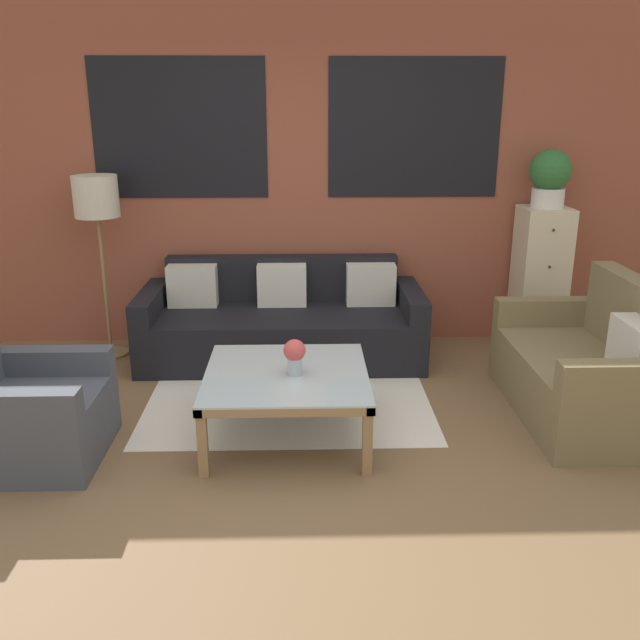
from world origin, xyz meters
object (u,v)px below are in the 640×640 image
(armchair_corner, at_px, (26,413))
(couch_dark, at_px, (282,324))
(settee_vintage, at_px, (588,371))
(floor_lamp, at_px, (97,205))
(potted_plant, at_px, (550,176))
(flower_vase, at_px, (295,355))
(coffee_table, at_px, (286,381))
(drawer_cabinet, at_px, (539,279))

(armchair_corner, bearing_deg, couch_dark, 48.00)
(settee_vintage, bearing_deg, floor_lamp, 160.64)
(settee_vintage, xyz_separation_m, armchair_corner, (-3.51, -0.48, -0.03))
(armchair_corner, bearing_deg, settee_vintage, 7.75)
(couch_dark, relative_size, potted_plant, 4.87)
(floor_lamp, bearing_deg, flower_vase, -44.84)
(couch_dark, bearing_deg, floor_lamp, 176.49)
(coffee_table, xyz_separation_m, flower_vase, (0.05, -0.04, 0.19))
(settee_vintage, relative_size, floor_lamp, 0.97)
(coffee_table, xyz_separation_m, drawer_cabinet, (2.09, 1.61, 0.22))
(couch_dark, height_order, potted_plant, potted_plant)
(couch_dark, relative_size, settee_vintage, 1.58)
(couch_dark, height_order, settee_vintage, settee_vintage)
(armchair_corner, xyz_separation_m, flower_vase, (1.57, 0.16, 0.29))
(coffee_table, distance_m, potted_plant, 2.85)
(potted_plant, bearing_deg, flower_vase, -140.91)
(floor_lamp, distance_m, potted_plant, 3.59)
(coffee_table, relative_size, flower_vase, 4.43)
(drawer_cabinet, xyz_separation_m, flower_vase, (-2.04, -1.66, -0.03))
(settee_vintage, distance_m, drawer_cabinet, 1.38)
(settee_vintage, distance_m, armchair_corner, 3.54)
(coffee_table, height_order, potted_plant, potted_plant)
(drawer_cabinet, distance_m, flower_vase, 2.63)
(couch_dark, bearing_deg, flower_vase, -85.37)
(coffee_table, relative_size, floor_lamp, 0.67)
(coffee_table, height_order, drawer_cabinet, drawer_cabinet)
(settee_vintage, bearing_deg, couch_dark, 151.07)
(couch_dark, bearing_deg, coffee_table, -87.36)
(settee_vintage, bearing_deg, drawer_cabinet, 85.69)
(floor_lamp, bearing_deg, coffee_table, -45.05)
(coffee_table, height_order, floor_lamp, floor_lamp)
(settee_vintage, bearing_deg, coffee_table, -172.22)
(drawer_cabinet, bearing_deg, settee_vintage, -94.31)
(flower_vase, bearing_deg, coffee_table, 141.81)
(drawer_cabinet, bearing_deg, armchair_corner, -153.23)
(coffee_table, distance_m, floor_lamp, 2.28)
(drawer_cabinet, height_order, flower_vase, drawer_cabinet)
(armchair_corner, bearing_deg, flower_vase, 5.97)
(potted_plant, bearing_deg, drawer_cabinet, -90.00)
(drawer_cabinet, bearing_deg, coffee_table, -142.31)
(armchair_corner, relative_size, drawer_cabinet, 0.71)
(settee_vintage, relative_size, potted_plant, 3.09)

